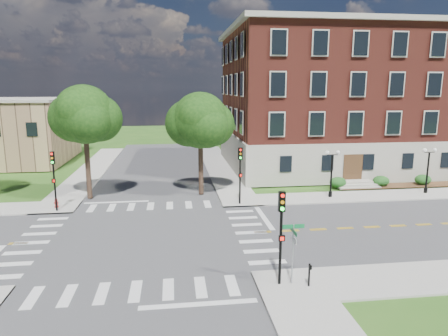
{
  "coord_description": "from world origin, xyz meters",
  "views": [
    {
      "loc": [
        2.02,
        -25.58,
        9.83
      ],
      "look_at": [
        6.2,
        6.88,
        3.2
      ],
      "focal_mm": 32.0,
      "sensor_mm": 36.0,
      "label": 1
    }
  ],
  "objects": [
    {
      "name": "road_ew",
      "position": [
        0.0,
        0.0,
        0.01
      ],
      "size": [
        90.0,
        12.0,
        0.01
      ],
      "primitive_type": "cube",
      "color": "#3D3D3F",
      "rests_on": "ground"
    },
    {
      "name": "street_sign_pole",
      "position": [
        7.81,
        -7.52,
        2.31
      ],
      "size": [
        1.1,
        1.1,
        3.1
      ],
      "color": "gray",
      "rests_on": "ground"
    },
    {
      "name": "shrub_row",
      "position": [
        27.0,
        10.8,
        0.0
      ],
      "size": [
        18.0,
        2.0,
        1.3
      ],
      "primitive_type": null,
      "color": "#1A4E1A",
      "rests_on": "ground"
    },
    {
      "name": "sidewalk_ne",
      "position": [
        15.38,
        15.38,
        0.06
      ],
      "size": [
        34.0,
        34.0,
        0.12
      ],
      "color": "#9E9B93",
      "rests_on": "ground"
    },
    {
      "name": "main_building",
      "position": [
        24.0,
        21.99,
        8.34
      ],
      "size": [
        30.6,
        22.4,
        16.5
      ],
      "color": "#A2A08F",
      "rests_on": "ground"
    },
    {
      "name": "tree_c",
      "position": [
        -5.48,
        10.09,
        7.52
      ],
      "size": [
        5.07,
        5.07,
        9.97
      ],
      "color": "black",
      "rests_on": "ground"
    },
    {
      "name": "stop_bar_east",
      "position": [
        8.8,
        3.0,
        0.0
      ],
      "size": [
        0.4,
        5.5,
        0.0
      ],
      "primitive_type": "cube",
      "color": "silver",
      "rests_on": "ground"
    },
    {
      "name": "traffic_signal_ne",
      "position": [
        7.53,
        6.69,
        3.19
      ],
      "size": [
        0.37,
        0.44,
        4.8
      ],
      "color": "black",
      "rests_on": "ground"
    },
    {
      "name": "twin_lamp_west",
      "position": [
        16.0,
        7.76,
        2.52
      ],
      "size": [
        1.36,
        0.36,
        4.23
      ],
      "color": "black",
      "rests_on": "ground"
    },
    {
      "name": "fire_hydrant",
      "position": [
        -7.66,
        7.51,
        0.46
      ],
      "size": [
        0.35,
        0.35,
        0.75
      ],
      "color": "#A30E0C",
      "rests_on": "ground"
    },
    {
      "name": "crosswalk_east",
      "position": [
        7.2,
        0.0,
        0.0
      ],
      "size": [
        2.2,
        10.2,
        0.02
      ],
      "primitive_type": null,
      "color": "silver",
      "rests_on": "ground"
    },
    {
      "name": "tree_d",
      "position": [
        4.49,
        10.24,
        6.9
      ],
      "size": [
        5.05,
        5.05,
        9.34
      ],
      "color": "black",
      "rests_on": "ground"
    },
    {
      "name": "traffic_signal_nw",
      "position": [
        -7.39,
        6.59,
        3.19
      ],
      "size": [
        0.38,
        0.45,
        4.8
      ],
      "color": "black",
      "rests_on": "ground"
    },
    {
      "name": "traffic_signal_se",
      "position": [
        7.15,
        -7.57,
        3.19
      ],
      "size": [
        0.32,
        0.36,
        4.8
      ],
      "color": "black",
      "rests_on": "ground"
    },
    {
      "name": "push_button_post",
      "position": [
        8.54,
        -8.0,
        0.8
      ],
      "size": [
        0.14,
        0.21,
        1.2
      ],
      "color": "black",
      "rests_on": "ground"
    },
    {
      "name": "road_ns",
      "position": [
        0.0,
        0.0,
        0.01
      ],
      "size": [
        12.0,
        90.0,
        0.01
      ],
      "primitive_type": "cube",
      "color": "#3D3D3F",
      "rests_on": "ground"
    },
    {
      "name": "ground",
      "position": [
        0.0,
        0.0,
        0.0
      ],
      "size": [
        160.0,
        160.0,
        0.0
      ],
      "primitive_type": "plane",
      "color": "#285417",
      "rests_on": "ground"
    },
    {
      "name": "twin_lamp_east",
      "position": [
        25.4,
        7.93,
        2.52
      ],
      "size": [
        1.36,
        0.36,
        4.23
      ],
      "color": "black",
      "rests_on": "ground"
    }
  ]
}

